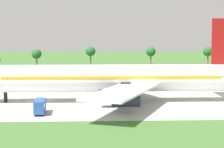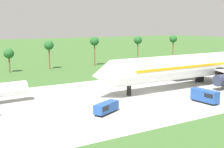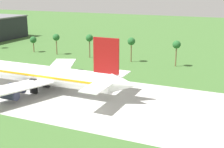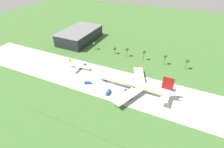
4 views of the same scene
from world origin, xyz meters
name	(u,v)px [view 3 (image 3 of 4)]	position (x,y,z in m)	size (l,w,h in m)	color
jet_airliner	(37,74)	(20.23, -0.03, 5.61)	(73.35, 58.15, 19.89)	white
palm_tree_row	(75,40)	(4.95, 52.23, 8.63)	(108.33, 3.60, 11.84)	brown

